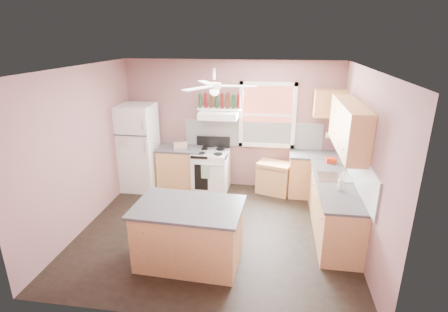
# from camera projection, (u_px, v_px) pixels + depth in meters

# --- Properties ---
(floor) EXTENTS (4.50, 4.50, 0.00)m
(floor) POSITION_uv_depth(u_px,v_px,m) (216.00, 230.00, 5.96)
(floor) COLOR black
(floor) RESTS_ON ground
(ceiling) EXTENTS (4.50, 4.50, 0.00)m
(ceiling) POSITION_uv_depth(u_px,v_px,m) (214.00, 68.00, 5.08)
(ceiling) COLOR white
(ceiling) RESTS_ON ground
(wall_back) EXTENTS (4.50, 0.05, 2.70)m
(wall_back) POSITION_uv_depth(u_px,v_px,m) (231.00, 125.00, 7.41)
(wall_back) COLOR #7D5454
(wall_back) RESTS_ON ground
(wall_right) EXTENTS (0.05, 4.00, 2.70)m
(wall_right) POSITION_uv_depth(u_px,v_px,m) (365.00, 163.00, 5.20)
(wall_right) COLOR #7D5454
(wall_right) RESTS_ON ground
(wall_left) EXTENTS (0.05, 4.00, 2.70)m
(wall_left) POSITION_uv_depth(u_px,v_px,m) (81.00, 149.00, 5.84)
(wall_left) COLOR #7D5454
(wall_left) RESTS_ON ground
(backsplash_back) EXTENTS (2.90, 0.03, 0.55)m
(backsplash_back) POSITION_uv_depth(u_px,v_px,m) (252.00, 134.00, 7.37)
(backsplash_back) COLOR white
(backsplash_back) RESTS_ON wall_back
(backsplash_right) EXTENTS (0.03, 2.60, 0.55)m
(backsplash_right) POSITION_uv_depth(u_px,v_px,m) (357.00, 167.00, 5.54)
(backsplash_right) COLOR white
(backsplash_right) RESTS_ON wall_right
(window_view) EXTENTS (1.00, 0.02, 1.20)m
(window_view) POSITION_uv_depth(u_px,v_px,m) (267.00, 115.00, 7.18)
(window_view) COLOR brown
(window_view) RESTS_ON wall_back
(window_frame) EXTENTS (1.16, 0.07, 1.36)m
(window_frame) POSITION_uv_depth(u_px,v_px,m) (267.00, 115.00, 7.16)
(window_frame) COLOR white
(window_frame) RESTS_ON wall_back
(refrigerator) EXTENTS (0.77, 0.75, 1.82)m
(refrigerator) POSITION_uv_depth(u_px,v_px,m) (137.00, 147.00, 7.38)
(refrigerator) COLOR white
(refrigerator) RESTS_ON floor
(base_cabinet_left) EXTENTS (0.90, 0.60, 0.86)m
(base_cabinet_left) POSITION_uv_depth(u_px,v_px,m) (181.00, 168.00, 7.56)
(base_cabinet_left) COLOR #B67B4B
(base_cabinet_left) RESTS_ON floor
(counter_left) EXTENTS (0.92, 0.62, 0.04)m
(counter_left) POSITION_uv_depth(u_px,v_px,m) (180.00, 148.00, 7.41)
(counter_left) COLOR #3E3E41
(counter_left) RESTS_ON base_cabinet_left
(toaster) EXTENTS (0.32, 0.24, 0.18)m
(toaster) POSITION_uv_depth(u_px,v_px,m) (180.00, 145.00, 7.27)
(toaster) COLOR silver
(toaster) RESTS_ON counter_left
(stove) EXTENTS (0.75, 0.67, 0.86)m
(stove) POSITION_uv_depth(u_px,v_px,m) (211.00, 171.00, 7.41)
(stove) COLOR white
(stove) RESTS_ON floor
(range_hood) EXTENTS (0.78, 0.50, 0.14)m
(range_hood) POSITION_uv_depth(u_px,v_px,m) (219.00, 115.00, 7.10)
(range_hood) COLOR white
(range_hood) RESTS_ON wall_back
(bottle_shelf) EXTENTS (0.90, 0.26, 0.03)m
(bottle_shelf) POSITION_uv_depth(u_px,v_px,m) (220.00, 109.00, 7.18)
(bottle_shelf) COLOR white
(bottle_shelf) RESTS_ON range_hood
(cart) EXTENTS (0.77, 0.63, 0.67)m
(cart) POSITION_uv_depth(u_px,v_px,m) (274.00, 178.00, 7.31)
(cart) COLOR #B67B4B
(cart) RESTS_ON floor
(base_cabinet_corner) EXTENTS (1.00, 0.60, 0.86)m
(base_cabinet_corner) POSITION_uv_depth(u_px,v_px,m) (314.00, 176.00, 7.16)
(base_cabinet_corner) COLOR #B67B4B
(base_cabinet_corner) RESTS_ON floor
(base_cabinet_right) EXTENTS (0.60, 2.20, 0.86)m
(base_cabinet_right) POSITION_uv_depth(u_px,v_px,m) (333.00, 208.00, 5.83)
(base_cabinet_right) COLOR #B67B4B
(base_cabinet_right) RESTS_ON floor
(counter_corner) EXTENTS (1.02, 0.62, 0.04)m
(counter_corner) POSITION_uv_depth(u_px,v_px,m) (315.00, 155.00, 7.02)
(counter_corner) COLOR #3E3E41
(counter_corner) RESTS_ON base_cabinet_corner
(counter_right) EXTENTS (0.62, 2.22, 0.04)m
(counter_right) POSITION_uv_depth(u_px,v_px,m) (336.00, 183.00, 5.68)
(counter_right) COLOR #3E3E41
(counter_right) RESTS_ON base_cabinet_right
(sink) EXTENTS (0.55, 0.45, 0.03)m
(sink) POSITION_uv_depth(u_px,v_px,m) (334.00, 177.00, 5.86)
(sink) COLOR silver
(sink) RESTS_ON counter_right
(faucet) EXTENTS (0.03, 0.03, 0.14)m
(faucet) POSITION_uv_depth(u_px,v_px,m) (344.00, 174.00, 5.82)
(faucet) COLOR silver
(faucet) RESTS_ON sink
(upper_cabinet_right) EXTENTS (0.33, 1.80, 0.76)m
(upper_cabinet_right) POSITION_uv_depth(u_px,v_px,m) (349.00, 127.00, 5.55)
(upper_cabinet_right) COLOR #B67B4B
(upper_cabinet_right) RESTS_ON wall_right
(upper_cabinet_corner) EXTENTS (0.60, 0.33, 0.52)m
(upper_cabinet_corner) POSITION_uv_depth(u_px,v_px,m) (330.00, 104.00, 6.77)
(upper_cabinet_corner) COLOR #B67B4B
(upper_cabinet_corner) RESTS_ON wall_back
(paper_towel) EXTENTS (0.26, 0.12, 0.12)m
(paper_towel) POSITION_uv_depth(u_px,v_px,m) (333.00, 136.00, 7.00)
(paper_towel) COLOR white
(paper_towel) RESTS_ON wall_back
(island) EXTENTS (1.47, 0.97, 0.86)m
(island) POSITION_uv_depth(u_px,v_px,m) (189.00, 235.00, 5.03)
(island) COLOR #B67B4B
(island) RESTS_ON floor
(island_top) EXTENTS (1.56, 1.06, 0.04)m
(island_top) POSITION_uv_depth(u_px,v_px,m) (188.00, 207.00, 4.89)
(island_top) COLOR #3E3E41
(island_top) RESTS_ON island
(ceiling_fan_hub) EXTENTS (0.20, 0.20, 0.08)m
(ceiling_fan_hub) POSITION_uv_depth(u_px,v_px,m) (214.00, 86.00, 5.16)
(ceiling_fan_hub) COLOR white
(ceiling_fan_hub) RESTS_ON ceiling
(soap_bottle) EXTENTS (0.13, 0.13, 0.24)m
(soap_bottle) POSITION_uv_depth(u_px,v_px,m) (341.00, 183.00, 5.33)
(soap_bottle) COLOR silver
(soap_bottle) RESTS_ON counter_right
(red_caddy) EXTENTS (0.18, 0.12, 0.10)m
(red_caddy) POSITION_uv_depth(u_px,v_px,m) (331.00, 160.00, 6.49)
(red_caddy) COLOR #A8250E
(red_caddy) RESTS_ON counter_right
(wine_bottles) EXTENTS (0.86, 0.06, 0.31)m
(wine_bottles) POSITION_uv_depth(u_px,v_px,m) (220.00, 101.00, 7.13)
(wine_bottles) COLOR #143819
(wine_bottles) RESTS_ON bottle_shelf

